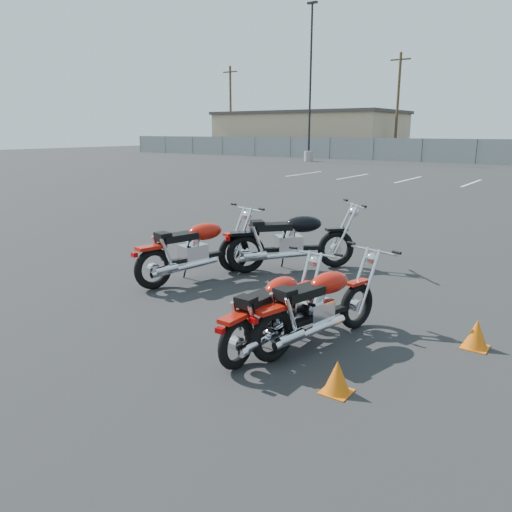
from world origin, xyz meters
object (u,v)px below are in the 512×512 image
Objects in this scene: motorcycle_front_red at (196,249)px; motorcycle_rear_red at (319,306)px; motorcycle_third_red at (273,311)px; motorcycle_second_black at (292,241)px.

motorcycle_front_red is 3.07m from motorcycle_rear_red.
motorcycle_front_red is at bearing 149.08° from motorcycle_third_red.
motorcycle_second_black is at bearing 54.73° from motorcycle_front_red.
motorcycle_front_red is 2.90m from motorcycle_third_red.
motorcycle_front_red is 1.71m from motorcycle_second_black.
motorcycle_second_black is 1.01× the size of motorcycle_rear_red.
motorcycle_third_red is at bearing -135.54° from motorcycle_rear_red.
motorcycle_second_black is 1.06× the size of motorcycle_third_red.
motorcycle_second_black is at bearing 117.43° from motorcycle_third_red.
motorcycle_third_red is 0.95× the size of motorcycle_rear_red.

